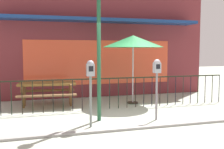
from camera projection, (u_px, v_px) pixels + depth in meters
ground at (139, 122)px, 6.86m from camera, size 40.00×40.00×0.00m
pub_storefront at (99, 28)px, 10.63m from camera, size 8.86×1.33×5.41m
patio_fence_front at (118, 87)px, 8.43m from camera, size 7.47×0.04×0.97m
picnic_table_left at (47, 88)px, 8.75m from camera, size 1.91×1.51×0.79m
patio_umbrella at (133, 42)px, 9.07m from camera, size 2.06×2.06×2.32m
parking_meter_near at (157, 73)px, 6.97m from camera, size 0.18×0.17×1.58m
parking_meter_far at (90, 76)px, 6.28m from camera, size 0.18×0.17×1.58m
street_lamp at (99, 16)px, 6.77m from camera, size 0.28×0.28×4.13m
curb_edge at (148, 128)px, 6.34m from camera, size 12.41×0.20×0.11m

